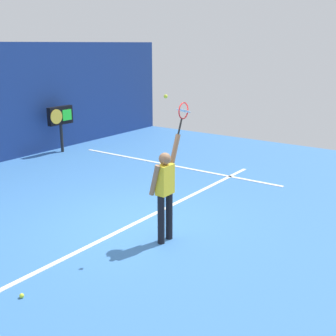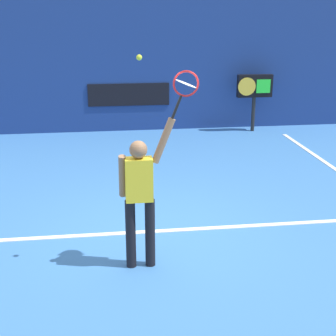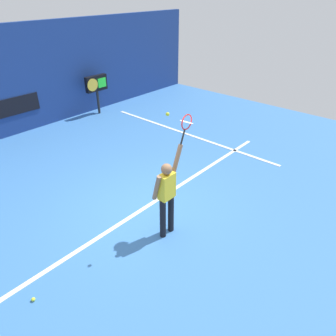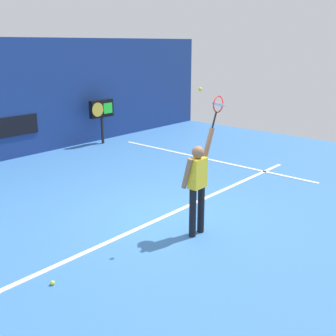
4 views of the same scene
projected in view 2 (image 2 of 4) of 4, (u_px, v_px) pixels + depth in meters
ground_plane at (155, 233)px, 7.25m from camera, size 18.00×18.00×0.00m
back_wall at (128, 64)px, 12.93m from camera, size 18.00×0.20×3.59m
sponsor_banner_center at (129, 95)px, 13.07m from camera, size 2.20×0.03×0.60m
court_baseline at (154, 231)px, 7.29m from camera, size 10.00×0.10×0.01m
tennis_player at (140, 193)px, 6.03m from camera, size 0.70×0.31×1.97m
tennis_racket at (185, 86)px, 5.68m from camera, size 0.41×0.27×0.62m
tennis_ball at (139, 57)px, 5.51m from camera, size 0.07×0.07×0.07m
scoreboard_clock at (254, 88)px, 13.00m from camera, size 0.96×0.20×1.54m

